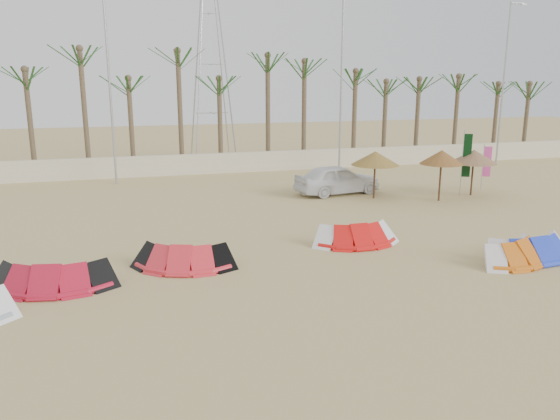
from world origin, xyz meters
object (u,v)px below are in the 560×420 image
object	(u,v)px
kite_red_mid	(182,253)
car	(337,179)
parasol_left	(375,158)
parasol_right	(474,157)
kite_blue	(526,244)
kite_red_left	(53,272)
parasol_mid	(442,157)
kite_orange	(512,249)
kite_red_right	(353,232)

from	to	relation	value
kite_red_mid	car	size ratio (longest dim) A/B	0.79
parasol_left	parasol_right	world-z (taller)	parasol_left
kite_blue	car	distance (m)	11.87
kite_red_left	car	bearing A→B (deg)	37.48
parasol_mid	parasol_right	world-z (taller)	parasol_mid
parasol_left	parasol_right	distance (m)	5.33
kite_blue	car	bearing A→B (deg)	101.82
kite_red_left	car	xyz separation A→B (m)	(13.12, 10.06, 0.37)
kite_red_left	parasol_left	bearing A→B (deg)	30.26
kite_red_left	kite_orange	bearing A→B (deg)	-7.09
kite_blue	kite_red_left	bearing A→B (deg)	174.31
kite_red_mid	kite_blue	size ratio (longest dim) A/B	1.01
parasol_right	parasol_left	bearing A→B (deg)	172.30
kite_red_mid	parasol_left	size ratio (longest dim) A/B	1.48
kite_blue	parasol_left	size ratio (longest dim) A/B	1.47
kite_red_right	car	xyz separation A→B (m)	(2.71, 8.49, 0.37)
parasol_left	parasol_mid	size ratio (longest dim) A/B	0.96
kite_red_left	kite_orange	size ratio (longest dim) A/B	1.15
parasol_left	kite_red_right	bearing A→B (deg)	-120.81
kite_red_right	parasol_right	bearing A→B (deg)	33.37
kite_red_mid	kite_red_right	distance (m)	6.55
kite_red_mid	kite_red_right	world-z (taller)	same
kite_red_left	parasol_right	size ratio (longest dim) A/B	1.59
kite_red_left	parasol_mid	xyz separation A→B (m)	(17.46, 7.05, 1.79)
kite_red_left	kite_orange	xyz separation A→B (m)	(14.76, -1.83, -0.00)
kite_orange	car	distance (m)	12.02
parasol_mid	car	bearing A→B (deg)	145.20
kite_blue	parasol_mid	xyz separation A→B (m)	(1.90, 8.60, 1.79)
kite_red_left	kite_blue	bearing A→B (deg)	-5.69
kite_blue	kite_orange	bearing A→B (deg)	-160.23
kite_red_mid	kite_orange	distance (m)	11.14
parasol_left	parasol_mid	distance (m)	3.26
kite_red_mid	parasol_right	bearing A→B (deg)	23.87
kite_red_mid	car	xyz separation A→B (m)	(9.20, 9.33, 0.37)
kite_red_left	kite_blue	xyz separation A→B (m)	(15.55, -1.55, -0.00)
kite_orange	car	size ratio (longest dim) A/B	0.72
kite_red_right	kite_orange	xyz separation A→B (m)	(4.34, -3.40, -0.00)
kite_orange	parasol_mid	xyz separation A→B (m)	(2.70, 8.89, 1.80)
kite_blue	kite_red_right	bearing A→B (deg)	148.75
kite_orange	kite_blue	xyz separation A→B (m)	(0.80, 0.29, 0.00)
kite_red_left	kite_red_right	size ratio (longest dim) A/B	1.19
kite_red_left	car	distance (m)	16.54
kite_red_mid	parasol_mid	distance (m)	15.05
kite_red_right	parasol_mid	xyz separation A→B (m)	(7.04, 5.48, 1.80)
parasol_left	car	bearing A→B (deg)	131.69
parasol_mid	kite_blue	bearing A→B (deg)	-102.48
parasol_mid	kite_orange	bearing A→B (deg)	-106.90
parasol_left	car	world-z (taller)	parasol_left
kite_red_mid	kite_blue	xyz separation A→B (m)	(11.63, -2.28, 0.00)
kite_red_left	kite_red_mid	distance (m)	3.99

